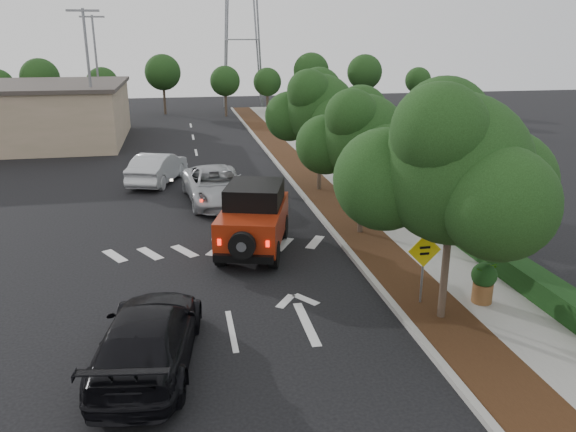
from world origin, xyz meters
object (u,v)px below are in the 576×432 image
object	(u,v)px
red_jeep	(255,217)
speed_hump_sign	(424,259)
silver_suv_ahead	(216,185)
black_suv_oncoming	(148,337)

from	to	relation	value
red_jeep	speed_hump_sign	distance (m)	6.73
silver_suv_ahead	red_jeep	bearing A→B (deg)	-87.61
speed_hump_sign	black_suv_oncoming	bearing A→B (deg)	-168.19
black_suv_oncoming	speed_hump_sign	xyz separation A→B (m)	(7.42, 1.63, 0.69)
black_suv_oncoming	speed_hump_sign	distance (m)	7.63
black_suv_oncoming	speed_hump_sign	world-z (taller)	speed_hump_sign
black_suv_oncoming	speed_hump_sign	size ratio (longest dim) A/B	2.47
red_jeep	speed_hump_sign	xyz separation A→B (m)	(3.98, -5.42, 0.24)
red_jeep	black_suv_oncoming	bearing A→B (deg)	-99.35
black_suv_oncoming	red_jeep	bearing A→B (deg)	-107.96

